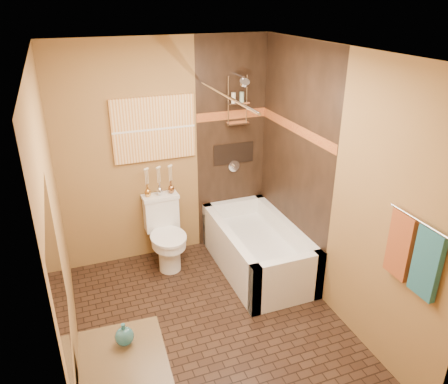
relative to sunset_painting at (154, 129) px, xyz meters
name	(u,v)px	position (x,y,z in m)	size (l,w,h in m)	color
floor	(213,328)	(0.13, -1.48, -1.55)	(3.00, 3.00, 0.00)	black
wall_left	(58,236)	(-1.07, -1.48, -0.30)	(0.02, 3.00, 2.50)	olive
wall_right	(335,188)	(1.33, -1.48, -0.30)	(0.02, 3.00, 2.50)	olive
wall_back	(167,153)	(0.13, 0.02, -0.30)	(2.40, 0.02, 2.50)	olive
wall_front	(305,328)	(0.13, -2.98, -0.30)	(2.40, 0.02, 2.50)	olive
ceiling	(209,52)	(0.13, -1.48, 0.95)	(3.00, 3.00, 0.00)	silver
alcove_tile_back	(231,146)	(0.91, 0.01, -0.30)	(0.85, 0.01, 2.50)	black
alcove_tile_right	(293,162)	(1.32, -0.73, -0.30)	(0.01, 1.50, 2.50)	black
mosaic_band_back	(232,115)	(0.91, 0.00, 0.07)	(0.85, 0.01, 0.10)	maroon
mosaic_band_right	(295,128)	(1.31, -0.73, 0.07)	(0.01, 1.50, 0.10)	maroon
alcove_niche	(234,154)	(0.93, 0.01, -0.40)	(0.50, 0.01, 0.25)	black
shower_fixtures	(237,113)	(0.93, -0.10, 0.12)	(0.24, 0.33, 1.16)	silver
curtain_rod	(224,95)	(0.53, -0.73, 0.47)	(0.03, 0.03, 1.55)	silver
towel_bar	(419,221)	(1.28, -2.53, -0.10)	(0.02, 0.02, 0.55)	silver
towel_teal	(427,264)	(1.29, -2.66, -0.37)	(0.05, 0.22, 0.52)	#1C4D60
towel_rust	(400,245)	(1.29, -2.40, -0.37)	(0.05, 0.22, 0.52)	brown
sunset_painting	(154,129)	(0.00, 0.00, 0.00)	(0.90, 0.04, 0.70)	orange
vanity_mirror	(59,284)	(-1.06, -2.48, -0.05)	(0.01, 1.00, 0.90)	white
bathtub	(257,252)	(0.93, -0.73, -1.33)	(0.80, 1.50, 0.55)	white
toilet	(166,233)	(0.00, -0.27, -1.14)	(0.41, 0.60, 0.80)	white
teal_bottle	(124,334)	(-0.74, -2.24, -0.69)	(0.13, 0.13, 0.20)	#225D66
bud_vases	(159,180)	(0.00, -0.09, -0.57)	(0.34, 0.07, 0.33)	gold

